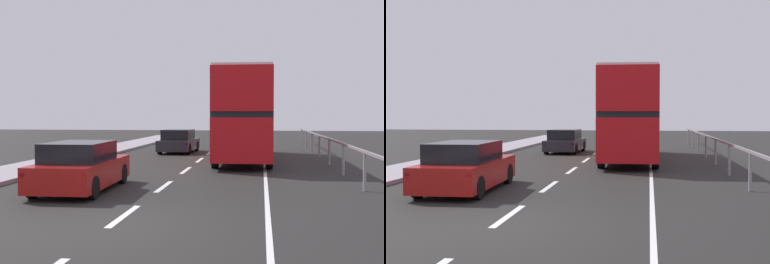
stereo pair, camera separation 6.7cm
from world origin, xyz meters
TOP-DOWN VIEW (x-y plane):
  - ground_plane at (0.00, 0.00)m, footprint 76.00×120.00m
  - lane_paint_markings at (1.87, 8.41)m, footprint 3.33×46.00m
  - bridge_side_railing at (6.06, 9.00)m, footprint 0.10×42.00m
  - double_decker_bus_red at (2.14, 14.88)m, footprint 2.75×11.32m
  - hatchback_car_near at (-2.29, 4.17)m, footprint 1.99×4.55m
  - sedan_car_ahead at (-1.83, 18.93)m, footprint 2.00×4.12m

SIDE VIEW (x-z plane):
  - ground_plane at x=0.00m, z-range -0.10..0.00m
  - lane_paint_markings at x=1.87m, z-range 0.00..0.01m
  - sedan_car_ahead at x=-1.83m, z-range -0.03..1.35m
  - hatchback_car_near at x=-2.29m, z-range -0.03..1.43m
  - bridge_side_railing at x=6.06m, z-range 0.38..1.58m
  - double_decker_bus_red at x=2.14m, z-range 0.15..4.45m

